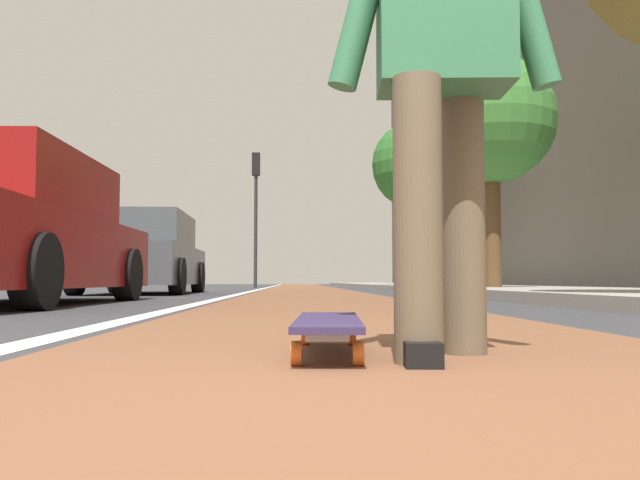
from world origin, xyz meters
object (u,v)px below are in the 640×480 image
(skateboard, at_px, (328,325))
(parked_car_mid, at_px, (143,256))
(parked_car_near, at_px, (2,234))
(street_tree_mid, at_px, (491,122))
(street_tree_far, at_px, (416,166))
(traffic_light, at_px, (256,195))
(skater_person, at_px, (442,52))

(skateboard, relative_size, parked_car_mid, 0.19)
(skateboard, bearing_deg, parked_car_near, 33.51)
(parked_car_mid, height_order, street_tree_mid, street_tree_mid)
(parked_car_mid, xyz_separation_m, street_tree_far, (6.70, -6.33, 2.88))
(parked_car_near, bearing_deg, parked_car_mid, -0.75)
(parked_car_near, bearing_deg, skateboard, -146.49)
(skateboard, height_order, street_tree_mid, street_tree_mid)
(parked_car_mid, bearing_deg, traffic_light, -7.42)
(street_tree_mid, bearing_deg, skater_person, 162.59)
(parked_car_mid, height_order, traffic_light, traffic_light)
(skateboard, bearing_deg, street_tree_mid, -19.52)
(traffic_light, bearing_deg, street_tree_mid, -157.10)
(traffic_light, bearing_deg, parked_car_mid, 172.58)
(skater_person, distance_m, traffic_light, 21.57)
(skateboard, distance_m, parked_car_near, 5.46)
(skateboard, xyz_separation_m, traffic_light, (21.22, 1.50, 3.15))
(parked_car_mid, bearing_deg, skater_person, -162.66)
(skateboard, bearing_deg, street_tree_far, -11.32)
(traffic_light, height_order, street_tree_mid, traffic_light)
(parked_car_near, relative_size, street_tree_far, 0.90)
(skater_person, distance_m, street_tree_far, 17.63)
(traffic_light, height_order, street_tree_far, street_tree_far)
(skater_person, height_order, parked_car_near, skater_person)
(street_tree_mid, bearing_deg, skateboard, 160.48)
(skateboard, xyz_separation_m, skater_person, (-0.15, -0.35, 0.84))
(traffic_light, distance_m, street_tree_mid, 12.61)
(skater_person, bearing_deg, street_tree_far, -10.11)
(skater_person, xyz_separation_m, parked_car_mid, (10.46, 3.27, -0.23))
(skater_person, relative_size, street_tree_far, 0.33)
(parked_car_mid, relative_size, traffic_light, 0.92)
(traffic_light, xyz_separation_m, street_tree_far, (-4.21, -4.91, 0.34))
(street_tree_far, bearing_deg, skateboard, 168.68)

